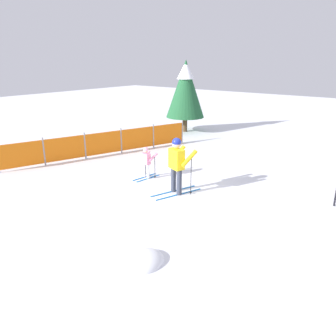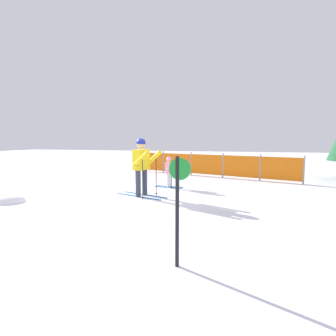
{
  "view_description": "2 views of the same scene",
  "coord_description": "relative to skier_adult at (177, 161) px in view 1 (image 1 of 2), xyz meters",
  "views": [
    {
      "loc": [
        -7.04,
        -5.27,
        3.83
      ],
      "look_at": [
        0.51,
        0.63,
        0.61
      ],
      "focal_mm": 35.0,
      "sensor_mm": 36.0,
      "label": 1
    },
    {
      "loc": [
        2.9,
        -7.02,
        1.65
      ],
      "look_at": [
        0.79,
        1.09,
        0.74
      ],
      "focal_mm": 28.0,
      "sensor_mm": 36.0,
      "label": 2
    }
  ],
  "objects": [
    {
      "name": "ground_plane",
      "position": [
        -0.27,
        -0.1,
        -1.01
      ],
      "size": [
        60.0,
        60.0,
        0.0
      ],
      "primitive_type": "plane",
      "color": "white"
    },
    {
      "name": "skier_adult",
      "position": [
        0.0,
        0.0,
        0.0
      ],
      "size": [
        1.62,
        0.93,
        1.69
      ],
      "rotation": [
        0.0,
        0.0,
        -0.33
      ],
      "color": "#1966B2",
      "rests_on": "ground_plane"
    },
    {
      "name": "skier_child",
      "position": [
        0.42,
        1.58,
        -0.39
      ],
      "size": [
        1.03,
        0.52,
        1.07
      ],
      "rotation": [
        0.0,
        0.0,
        -0.12
      ],
      "color": "#1966B2",
      "rests_on": "ground_plane"
    },
    {
      "name": "snow_mound",
      "position": [
        -3.25,
        -1.57,
        -1.01
      ],
      "size": [
        0.92,
        0.78,
        0.37
      ],
      "primitive_type": "ellipsoid",
      "color": "white",
      "rests_on": "ground_plane"
    },
    {
      "name": "safety_fence",
      "position": [
        1.35,
        4.75,
        -0.48
      ],
      "size": [
        7.55,
        2.62,
        1.06
      ],
      "rotation": [
        0.0,
        0.0,
        -0.33
      ],
      "color": "gray",
      "rests_on": "ground_plane"
    },
    {
      "name": "conifer_far",
      "position": [
        7.28,
        4.85,
        1.33
      ],
      "size": [
        2.04,
        2.04,
        3.79
      ],
      "color": "#4C3823",
      "rests_on": "ground_plane"
    }
  ]
}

